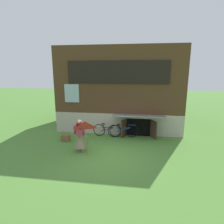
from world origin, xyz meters
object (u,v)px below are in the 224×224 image
at_px(wooden_crate, 66,138).
at_px(bicycle_black, 107,130).
at_px(kite, 85,130).
at_px(bicycle_blue, 123,131).
at_px(person, 80,138).

bearing_deg(wooden_crate, bicycle_black, 26.09).
xyz_separation_m(kite, bicycle_black, (0.50, 2.83, -0.92)).
height_order(kite, bicycle_blue, kite).
height_order(person, wooden_crate, person).
relative_size(person, kite, 1.02).
xyz_separation_m(bicycle_blue, bicycle_black, (-0.94, -0.00, -0.01)).
height_order(bicycle_blue, bicycle_black, bicycle_blue).
bearing_deg(person, kite, -52.72).
bearing_deg(bicycle_black, person, -108.49).
height_order(bicycle_blue, wooden_crate, bicycle_blue).
distance_m(kite, bicycle_black, 3.02).
distance_m(person, bicycle_blue, 3.00).
bearing_deg(kite, bicycle_black, 79.98).
height_order(person, kite, person).
bearing_deg(wooden_crate, kite, -46.33).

